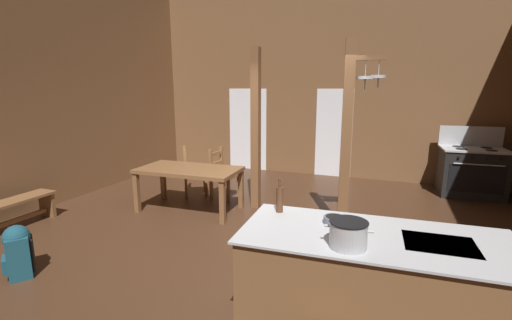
% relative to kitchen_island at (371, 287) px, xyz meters
% --- Properties ---
extents(ground_plane, '(8.70, 9.45, 0.10)m').
position_rel_kitchen_island_xyz_m(ground_plane, '(-1.56, 1.16, -0.51)').
color(ground_plane, '#422819').
extents(wall_back, '(8.70, 0.14, 4.37)m').
position_rel_kitchen_island_xyz_m(wall_back, '(-1.56, 5.55, 1.73)').
color(wall_back, brown).
rests_on(wall_back, ground_plane).
extents(wall_left, '(0.14, 9.45, 4.37)m').
position_rel_kitchen_island_xyz_m(wall_left, '(-5.58, 1.16, 1.73)').
color(wall_left, brown).
rests_on(wall_left, ground_plane).
extents(glazed_door_back_left, '(1.00, 0.01, 2.05)m').
position_rel_kitchen_island_xyz_m(glazed_door_back_left, '(-3.33, 5.48, 0.57)').
color(glazed_door_back_left, white).
rests_on(glazed_door_back_left, ground_plane).
extents(glazed_panel_back_right, '(0.84, 0.01, 2.05)m').
position_rel_kitchen_island_xyz_m(glazed_panel_back_right, '(-1.16, 5.48, 0.57)').
color(glazed_panel_back_right, white).
rests_on(glazed_panel_back_right, ground_plane).
extents(kitchen_island, '(2.20, 1.06, 0.91)m').
position_rel_kitchen_island_xyz_m(kitchen_island, '(0.00, 0.00, 0.00)').
color(kitchen_island, brown).
rests_on(kitchen_island, ground_plane).
extents(stove_range, '(1.18, 0.87, 1.32)m').
position_rel_kitchen_island_xyz_m(stove_range, '(1.60, 4.88, 0.03)').
color(stove_range, black).
rests_on(stove_range, ground_plane).
extents(support_post_with_pot_rack, '(0.55, 0.26, 2.72)m').
position_rel_kitchen_island_xyz_m(support_post_with_pot_rack, '(-0.48, 2.17, 1.00)').
color(support_post_with_pot_rack, brown).
rests_on(support_post_with_pot_rack, ground_plane).
extents(support_post_center, '(0.14, 0.14, 2.72)m').
position_rel_kitchen_island_xyz_m(support_post_center, '(-2.07, 2.75, 0.91)').
color(support_post_center, brown).
rests_on(support_post_center, ground_plane).
extents(dining_table, '(1.73, 0.95, 0.74)m').
position_rel_kitchen_island_xyz_m(dining_table, '(-3.08, 2.20, 0.20)').
color(dining_table, brown).
rests_on(dining_table, ground_plane).
extents(ladderback_chair_near_window, '(0.48, 0.48, 0.95)m').
position_rel_kitchen_island_xyz_m(ladderback_chair_near_window, '(-2.87, 3.06, -0.00)').
color(ladderback_chair_near_window, olive).
rests_on(ladderback_chair_near_window, ground_plane).
extents(ladderback_chair_by_post, '(0.61, 0.61, 0.95)m').
position_rel_kitchen_island_xyz_m(ladderback_chair_by_post, '(-3.49, 2.99, -0.00)').
color(ladderback_chair_by_post, olive).
rests_on(ladderback_chair_by_post, ground_plane).
extents(bench_along_left_wall, '(0.38, 1.41, 0.44)m').
position_rel_kitchen_island_xyz_m(bench_along_left_wall, '(-5.11, 0.45, -0.15)').
color(bench_along_left_wall, brown).
rests_on(bench_along_left_wall, ground_plane).
extents(backpack, '(0.39, 0.39, 0.60)m').
position_rel_kitchen_island_xyz_m(backpack, '(-3.72, -0.37, -0.14)').
color(backpack, '#194756').
rests_on(backpack, ground_plane).
extents(stockpot_on_counter, '(0.36, 0.29, 0.20)m').
position_rel_kitchen_island_xyz_m(stockpot_on_counter, '(-0.18, -0.29, 0.56)').
color(stockpot_on_counter, '#B7BABF').
rests_on(stockpot_on_counter, kitchen_island).
extents(mixing_bowl_on_counter, '(0.19, 0.19, 0.07)m').
position_rel_kitchen_island_xyz_m(mixing_bowl_on_counter, '(-0.34, 0.13, 0.49)').
color(mixing_bowl_on_counter, slate).
rests_on(mixing_bowl_on_counter, kitchen_island).
extents(bottle_tall_on_counter, '(0.07, 0.07, 0.33)m').
position_rel_kitchen_island_xyz_m(bottle_tall_on_counter, '(-0.88, 0.25, 0.59)').
color(bottle_tall_on_counter, '#56331E').
rests_on(bottle_tall_on_counter, kitchen_island).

